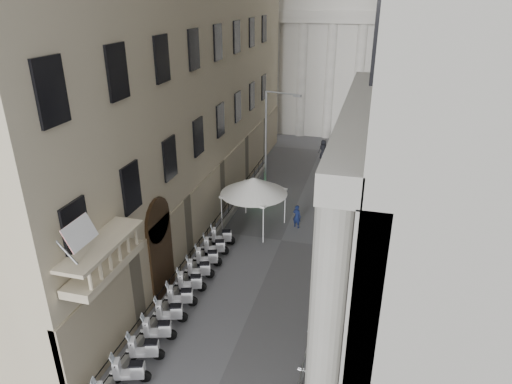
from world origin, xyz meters
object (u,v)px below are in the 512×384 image
at_px(security_tent, 251,183).
at_px(street_lamp, 270,138).
at_px(pedestrian_a, 297,216).
at_px(pedestrian_b, 347,161).
at_px(info_kiosk, 248,193).

bearing_deg(security_tent, street_lamp, 84.04).
xyz_separation_m(pedestrian_a, pedestrian_b, (2.37, 12.25, 0.01)).
bearing_deg(street_lamp, security_tent, -79.93).
distance_m(security_tent, info_kiosk, 3.98).
height_order(security_tent, street_lamp, street_lamp).
distance_m(info_kiosk, pedestrian_a, 5.17).
relative_size(street_lamp, info_kiosk, 4.85).
xyz_separation_m(street_lamp, pedestrian_b, (5.17, 8.68, -4.28)).
bearing_deg(security_tent, info_kiosk, 108.84).
bearing_deg(info_kiosk, street_lamp, 26.08).
distance_m(street_lamp, pedestrian_a, 6.24).
distance_m(security_tent, pedestrian_a, 3.91).
xyz_separation_m(info_kiosk, pedestrian_b, (6.64, 9.35, -0.04)).
xyz_separation_m(security_tent, info_kiosk, (-1.08, 3.16, -2.17)).
bearing_deg(pedestrian_a, info_kiosk, -11.32).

